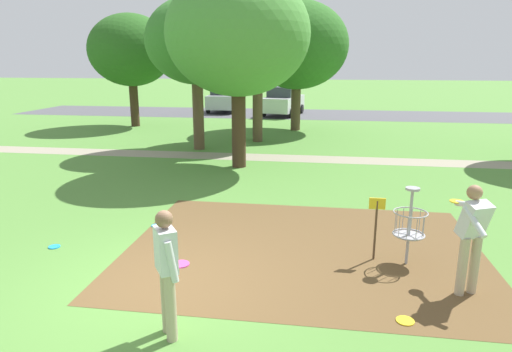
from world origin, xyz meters
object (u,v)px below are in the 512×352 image
object	(u,v)px
frisbee_near_basket	(405,321)
frisbee_scattered_b	(54,247)
disc_golf_basket	(406,223)
parked_car_center_left	(283,101)
frisbee_far_left	(157,226)
tree_mid_right	(196,42)
tree_far_left	(258,34)
tree_mid_center	(131,51)
player_throwing	(167,267)
tree_mid_left	(297,46)
player_foreground_watching	(472,233)
tree_near_left	(238,35)
parked_car_leftmost	(225,98)

from	to	relation	value
frisbee_near_basket	frisbee_scattered_b	size ratio (longest dim) A/B	1.16
disc_golf_basket	parked_car_center_left	size ratio (longest dim) A/B	0.31
frisbee_far_left	tree_mid_right	bearing A→B (deg)	99.62
tree_far_left	parked_car_center_left	bearing A→B (deg)	88.72
tree_mid_center	tree_mid_right	distance (m)	7.77
player_throwing	frisbee_near_basket	bearing A→B (deg)	14.21
tree_mid_left	parked_car_center_left	world-z (taller)	tree_mid_left
player_foreground_watching	tree_near_left	size ratio (longest dim) A/B	0.28
frisbee_far_left	parked_car_leftmost	bearing A→B (deg)	98.64
parked_car_leftmost	tree_mid_center	bearing A→B (deg)	-112.98
tree_near_left	frisbee_scattered_b	bearing A→B (deg)	-107.54
frisbee_scattered_b	tree_near_left	bearing A→B (deg)	72.46
disc_golf_basket	tree_mid_left	size ratio (longest dim) A/B	0.22
frisbee_near_basket	tree_far_left	distance (m)	14.92
disc_golf_basket	frisbee_scattered_b	bearing A→B (deg)	-177.53
frisbee_far_left	tree_mid_center	xyz separation A→B (m)	(-6.64, 14.36, 3.96)
disc_golf_basket	frisbee_scattered_b	distance (m)	6.52
player_foreground_watching	frisbee_scattered_b	size ratio (longest dim) A/B	7.98
player_foreground_watching	parked_car_center_left	size ratio (longest dim) A/B	0.38
disc_golf_basket	tree_mid_center	xyz separation A→B (m)	(-11.58, 15.44, 3.21)
player_throwing	frisbee_scattered_b	bearing A→B (deg)	142.83
disc_golf_basket	tree_near_left	world-z (taller)	tree_near_left
player_foreground_watching	frisbee_scattered_b	bearing A→B (deg)	174.83
tree_mid_left	player_foreground_watching	bearing A→B (deg)	-77.33
frisbee_far_left	tree_mid_right	size ratio (longest dim) A/B	0.04
tree_mid_left	tree_far_left	world-z (taller)	tree_mid_left
disc_golf_basket	player_throwing	bearing A→B (deg)	-141.43
tree_near_left	parked_car_center_left	xyz separation A→B (m)	(0.13, 14.84, -3.33)
tree_mid_left	frisbee_near_basket	bearing A→B (deg)	-81.33
tree_mid_left	parked_car_leftmost	distance (m)	10.09
disc_golf_basket	tree_mid_right	xyz separation A→B (m)	(-6.39, 9.66, 3.40)
parked_car_leftmost	parked_car_center_left	size ratio (longest dim) A/B	0.94
frisbee_near_basket	tree_mid_right	distance (m)	13.71
frisbee_near_basket	parked_car_leftmost	xyz separation A→B (m)	(-8.03, 25.07, 0.91)
tree_near_left	tree_far_left	xyz separation A→B (m)	(-0.09, 4.90, 0.29)
frisbee_scattered_b	tree_mid_right	distance (m)	10.78
frisbee_near_basket	parked_car_center_left	world-z (taller)	parked_car_center_left
player_throwing	tree_mid_center	distance (m)	20.12
frisbee_far_left	parked_car_leftmost	size ratio (longest dim) A/B	0.06
tree_near_left	tree_mid_right	bearing A→B (deg)	127.59
tree_near_left	tree_mid_left	world-z (taller)	tree_mid_left
tree_mid_center	frisbee_near_basket	bearing A→B (deg)	-56.85
tree_mid_left	parked_car_center_left	bearing A→B (deg)	100.76
frisbee_scattered_b	tree_near_left	distance (m)	8.59
disc_golf_basket	tree_mid_center	world-z (taller)	tree_mid_center
frisbee_far_left	tree_mid_left	size ratio (longest dim) A/B	0.04
frisbee_far_left	tree_far_left	bearing A→B (deg)	86.68
player_throwing	frisbee_near_basket	distance (m)	3.31
disc_golf_basket	player_throwing	size ratio (longest dim) A/B	0.81
player_foreground_watching	tree_far_left	size ratio (longest dim) A/B	0.28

